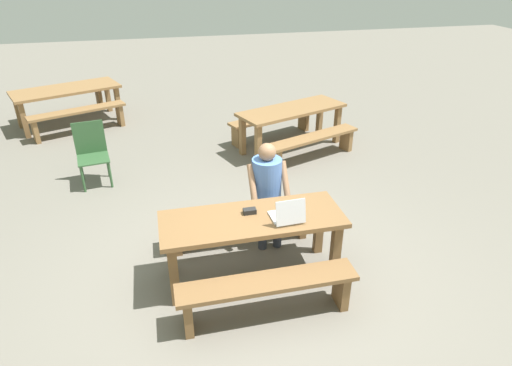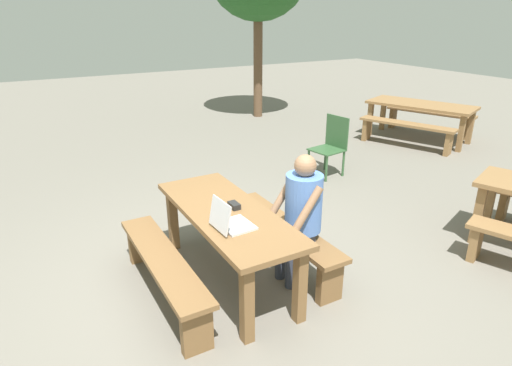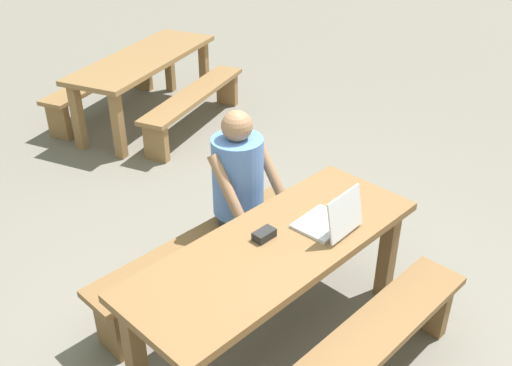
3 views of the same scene
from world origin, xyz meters
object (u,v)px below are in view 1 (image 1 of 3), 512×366
person_seated (267,186)px  picnic_table_front (252,227)px  small_pouch (250,211)px  picnic_table_rear (292,115)px  plastic_chair (92,152)px  picnic_table_mid (66,93)px  laptop (287,215)px

person_seated → picnic_table_front: bearing=-117.6°
small_pouch → picnic_table_rear: (1.44, 3.13, -0.15)m
person_seated → picnic_table_rear: bearing=66.9°
person_seated → plastic_chair: person_seated is taller
picnic_table_rear → person_seated: bearing=-133.4°
picnic_table_front → picnic_table_mid: 5.98m
plastic_chair → picnic_table_rear: size_ratio=0.45×
picnic_table_front → plastic_chair: bearing=124.3°
plastic_chair → small_pouch: bearing=-63.8°
small_pouch → person_seated: bearing=58.1°
picnic_table_front → laptop: laptop is taller
small_pouch → picnic_table_rear: small_pouch is taller
picnic_table_front → picnic_table_mid: picnic_table_front is taller
picnic_table_front → small_pouch: bearing=96.2°
picnic_table_front → picnic_table_mid: bearing=114.9°
picnic_table_rear → laptop: bearing=-128.5°
picnic_table_mid → picnic_table_rear: (3.94, -2.22, -0.01)m
laptop → picnic_table_rear: (1.10, 3.35, -0.18)m
person_seated → picnic_table_rear: (1.11, 2.62, -0.12)m
picnic_table_front → person_seated: (0.31, 0.60, 0.12)m
person_seated → picnic_table_rear: person_seated is taller
picnic_table_front → picnic_table_rear: 3.52m
picnic_table_front → plastic_chair: (-1.81, 2.66, -0.13)m
small_pouch → picnic_table_front: bearing=-83.8°
picnic_table_front → person_seated: size_ratio=1.49×
picnic_table_front → small_pouch: size_ratio=14.15×
small_pouch → picnic_table_mid: size_ratio=0.06×
laptop → picnic_table_mid: (-2.84, 5.56, -0.17)m
person_seated → picnic_table_mid: person_seated is taller
plastic_chair → picnic_table_rear: 3.29m
person_seated → picnic_table_mid: bearing=120.3°
small_pouch → person_seated: person_seated is taller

